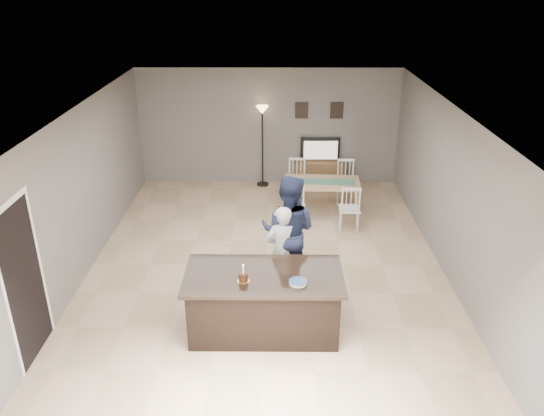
{
  "coord_description": "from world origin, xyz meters",
  "views": [
    {
      "loc": [
        0.15,
        -7.96,
        4.62
      ],
      "look_at": [
        0.1,
        -0.3,
        1.21
      ],
      "focal_mm": 35.0,
      "sensor_mm": 36.0,
      "label": 1
    }
  ],
  "objects_px": {
    "tv_console": "(320,173)",
    "woman": "(282,250)",
    "birthday_cake": "(243,277)",
    "man": "(288,232)",
    "television": "(320,149)",
    "floor_lamp": "(262,124)",
    "kitchen_island": "(264,302)",
    "dining_table": "(322,187)",
    "plate_stack": "(298,282)"
  },
  "relations": [
    {
      "from": "television",
      "to": "dining_table",
      "type": "height_order",
      "value": "television"
    },
    {
      "from": "tv_console",
      "to": "birthday_cake",
      "type": "bearing_deg",
      "value": -104.3
    },
    {
      "from": "man",
      "to": "plate_stack",
      "type": "relative_size",
      "value": 7.63
    },
    {
      "from": "birthday_cake",
      "to": "plate_stack",
      "type": "distance_m",
      "value": 0.72
    },
    {
      "from": "kitchen_island",
      "to": "tv_console",
      "type": "height_order",
      "value": "kitchen_island"
    },
    {
      "from": "woman",
      "to": "birthday_cake",
      "type": "relative_size",
      "value": 5.82
    },
    {
      "from": "woman",
      "to": "dining_table",
      "type": "xyz_separation_m",
      "value": [
        0.85,
        2.92,
        -0.13
      ]
    },
    {
      "from": "man",
      "to": "birthday_cake",
      "type": "bearing_deg",
      "value": 81.66
    },
    {
      "from": "birthday_cake",
      "to": "plate_stack",
      "type": "height_order",
      "value": "birthday_cake"
    },
    {
      "from": "man",
      "to": "birthday_cake",
      "type": "distance_m",
      "value": 1.55
    },
    {
      "from": "dining_table",
      "to": "kitchen_island",
      "type": "bearing_deg",
      "value": -102.33
    },
    {
      "from": "tv_console",
      "to": "floor_lamp",
      "type": "bearing_deg",
      "value": 179.15
    },
    {
      "from": "woman",
      "to": "man",
      "type": "distance_m",
      "value": 0.33
    },
    {
      "from": "dining_table",
      "to": "television",
      "type": "bearing_deg",
      "value": 90.3
    },
    {
      "from": "man",
      "to": "dining_table",
      "type": "distance_m",
      "value": 2.8
    },
    {
      "from": "birthday_cake",
      "to": "floor_lamp",
      "type": "height_order",
      "value": "floor_lamp"
    },
    {
      "from": "birthday_cake",
      "to": "man",
      "type": "bearing_deg",
      "value": 66.25
    },
    {
      "from": "tv_console",
      "to": "man",
      "type": "distance_m",
      "value": 4.46
    },
    {
      "from": "tv_console",
      "to": "television",
      "type": "relative_size",
      "value": 1.31
    },
    {
      "from": "kitchen_island",
      "to": "floor_lamp",
      "type": "relative_size",
      "value": 1.14
    },
    {
      "from": "tv_console",
      "to": "woman",
      "type": "distance_m",
      "value": 4.69
    },
    {
      "from": "plate_stack",
      "to": "dining_table",
      "type": "distance_m",
      "value": 4.21
    },
    {
      "from": "television",
      "to": "plate_stack",
      "type": "height_order",
      "value": "television"
    },
    {
      "from": "man",
      "to": "dining_table",
      "type": "relative_size",
      "value": 1.02
    },
    {
      "from": "birthday_cake",
      "to": "plate_stack",
      "type": "xyz_separation_m",
      "value": [
        0.72,
        -0.06,
        -0.04
      ]
    },
    {
      "from": "kitchen_island",
      "to": "birthday_cake",
      "type": "bearing_deg",
      "value": -146.48
    },
    {
      "from": "television",
      "to": "dining_table",
      "type": "relative_size",
      "value": 0.5
    },
    {
      "from": "birthday_cake",
      "to": "floor_lamp",
      "type": "bearing_deg",
      "value": 88.83
    },
    {
      "from": "tv_console",
      "to": "television",
      "type": "distance_m",
      "value": 0.57
    },
    {
      "from": "woman",
      "to": "kitchen_island",
      "type": "bearing_deg",
      "value": 56.95
    },
    {
      "from": "woman",
      "to": "man",
      "type": "height_order",
      "value": "man"
    },
    {
      "from": "man",
      "to": "plate_stack",
      "type": "distance_m",
      "value": 1.47
    },
    {
      "from": "television",
      "to": "plate_stack",
      "type": "bearing_deg",
      "value": 82.76
    },
    {
      "from": "kitchen_island",
      "to": "floor_lamp",
      "type": "bearing_deg",
      "value": 91.5
    },
    {
      "from": "television",
      "to": "woman",
      "type": "distance_m",
      "value": 4.74
    },
    {
      "from": "woman",
      "to": "man",
      "type": "bearing_deg",
      "value": -132.37
    },
    {
      "from": "woman",
      "to": "plate_stack",
      "type": "distance_m",
      "value": 1.26
    },
    {
      "from": "kitchen_island",
      "to": "floor_lamp",
      "type": "xyz_separation_m",
      "value": [
        -0.15,
        5.59,
        1.01
      ]
    },
    {
      "from": "kitchen_island",
      "to": "television",
      "type": "distance_m",
      "value": 5.78
    },
    {
      "from": "television",
      "to": "floor_lamp",
      "type": "relative_size",
      "value": 0.48
    },
    {
      "from": "man",
      "to": "plate_stack",
      "type": "xyz_separation_m",
      "value": [
        0.1,
        -1.47,
        -0.01
      ]
    },
    {
      "from": "tv_console",
      "to": "woman",
      "type": "xyz_separation_m",
      "value": [
        -0.95,
        -4.58,
        0.43
      ]
    },
    {
      "from": "kitchen_island",
      "to": "man",
      "type": "bearing_deg",
      "value": 73.87
    },
    {
      "from": "floor_lamp",
      "to": "plate_stack",
      "type": "bearing_deg",
      "value": -84.11
    },
    {
      "from": "kitchen_island",
      "to": "woman",
      "type": "relative_size",
      "value": 1.47
    },
    {
      "from": "kitchen_island",
      "to": "floor_lamp",
      "type": "height_order",
      "value": "floor_lamp"
    },
    {
      "from": "tv_console",
      "to": "plate_stack",
      "type": "bearing_deg",
      "value": -97.32
    },
    {
      "from": "tv_console",
      "to": "television",
      "type": "xyz_separation_m",
      "value": [
        0.0,
        0.07,
        0.56
      ]
    },
    {
      "from": "kitchen_island",
      "to": "woman",
      "type": "bearing_deg",
      "value": 75.79
    },
    {
      "from": "television",
      "to": "woman",
      "type": "xyz_separation_m",
      "value": [
        -0.95,
        -4.65,
        -0.13
      ]
    }
  ]
}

